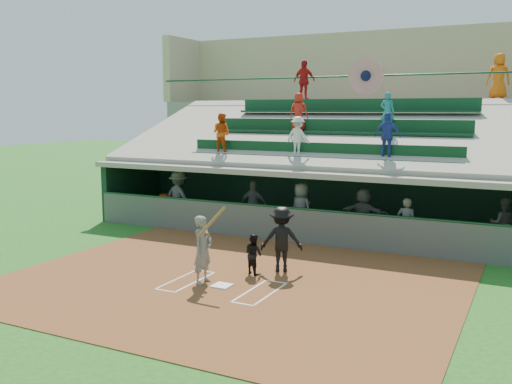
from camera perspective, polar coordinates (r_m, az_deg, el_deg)
The scene contains 21 objects.
ground at distance 13.90m, azimuth -3.42°, elevation -9.46°, with size 100.00×100.00×0.00m, color #1C5819.
dirt_slab at distance 14.31m, azimuth -2.41°, elevation -8.88°, with size 11.00×9.00×0.02m, color brown.
home_plate at distance 13.89m, azimuth -3.42°, elevation -9.32°, with size 0.43×0.43×0.03m, color white.
batters_box_chalk at distance 13.90m, azimuth -3.42°, elevation -9.37°, with size 2.65×1.85×0.01m.
dugout_floor at distance 19.83m, azimuth 6.39°, elevation -4.04°, with size 16.00×3.50×0.04m, color gray.
concourse_slab at distance 25.90m, azimuth 11.65°, elevation 3.82°, with size 20.00×3.00×4.60m, color gray.
grandstand at distance 23.03m, azimuth 9.70°, elevation 3.25°, with size 20.40×10.40×7.80m.
batter_at_plate at distance 13.96m, azimuth -5.33°, elevation -5.72°, with size 0.85×0.74×1.95m.
catcher at distance 14.74m, azimuth -0.26°, elevation -6.21°, with size 0.51×0.40×1.05m, color black.
home_umpire at distance 14.91m, azimuth 2.57°, elevation -4.75°, with size 1.10×0.63×1.71m, color black.
dugout_bench at distance 21.05m, azimuth 7.10°, elevation -2.65°, with size 15.20×0.46×0.46m, color brown.
white_table at distance 21.88m, azimuth -9.19°, elevation -2.02°, with size 0.74×0.55×0.64m, color white.
water_cooler at distance 21.85m, azimuth -9.17°, elevation -0.69°, with size 0.36×0.36×0.36m, color #E1510D.
dugout_player_a at distance 21.48m, azimuth -7.74°, elevation -0.46°, with size 1.24×0.71×1.91m, color #5A5D58.
dugout_player_b at distance 20.08m, azimuth -0.24°, elevation -1.29°, with size 1.00×0.42×1.71m, color #595B56.
dugout_player_c at distance 19.05m, azimuth 4.53°, elevation -1.74°, with size 0.87×0.56×1.78m, color #5F625C.
dugout_player_d at distance 18.72m, azimuth 10.68°, elevation -2.15°, with size 1.58×0.50×1.70m, color #60635D.
dugout_player_e at distance 17.70m, azimuth 14.79°, elevation -3.09°, with size 0.58×0.38×1.58m, color #50534E.
dugout_player_f at distance 18.68m, azimuth 23.46°, elevation -2.92°, with size 0.77×0.60×1.57m, color #565853.
concourse_staff_a at distance 25.34m, azimuth 4.85°, elevation 11.05°, with size 1.02×0.43×1.75m, color #B31514.
concourse_staff_b at distance 24.38m, azimuth 23.10°, elevation 10.58°, with size 0.87×0.57×1.78m, color #DC5B0C.
Camera 1 is at (6.64, -11.46, 4.23)m, focal length 40.00 mm.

